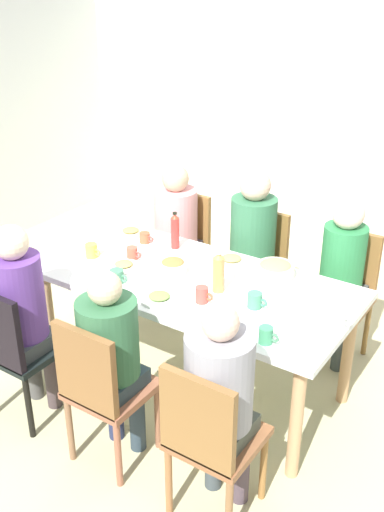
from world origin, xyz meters
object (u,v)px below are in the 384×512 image
object	(u,v)px
cup_5	(255,300)
plate_2	(159,298)
person_2	(220,392)
cup_1	(92,251)
cup_3	(132,253)
cup_4	(338,319)
cup_6	(117,276)
plate_3	(231,260)
dining_table	(192,290)
chair_1	(14,346)
bottle_0	(218,273)
bowl_0	(173,266)
cup_2	(145,238)
person_1	(21,306)
chair_0	(101,386)
person_3	(252,238)
plate_0	(124,266)
chair_2	(209,436)
cup_0	(266,335)
bottle_1	(175,231)
cup_7	(202,295)
plate_1	(131,232)
person_4	(175,224)
chair_5	(343,289)
chair_3	(257,264)
person_5	(341,268)
bowl_1	(275,269)

from	to	relation	value
cup_5	plate_2	bearing A→B (deg)	-154.83
person_2	plate_2	size ratio (longest dim) A/B	5.35
cup_1	cup_3	bearing A→B (deg)	27.25
cup_4	cup_6	bearing A→B (deg)	-168.08
plate_3	dining_table	bearing A→B (deg)	-104.43
cup_1	plate_2	bearing A→B (deg)	-16.50
chair_1	bottle_0	world-z (taller)	bottle_0
bowl_0	bottle_0	distance (m)	0.36
cup_3	cup_2	bearing A→B (deg)	110.01
person_1	bowl_0	world-z (taller)	person_1
chair_0	person_3	distance (m)	1.63
chair_1	plate_0	size ratio (longest dim) A/B	4.46
chair_1	cup_4	xyz separation A→B (m)	(1.59, 0.82, 0.31)
cup_3	cup_4	size ratio (longest dim) A/B	0.88
person_1	chair_2	distance (m)	1.34
person_3	cup_0	xyz separation A→B (m)	(0.69, -1.13, 0.06)
bowl_0	bottle_1	world-z (taller)	bottle_1
bowl_0	cup_7	bearing A→B (deg)	-30.28
cup_2	bottle_0	xyz separation A→B (m)	(0.77, -0.30, 0.08)
person_1	plate_1	distance (m)	1.08
person_3	plate_1	world-z (taller)	person_3
chair_1	bottle_1	size ratio (longest dim) A/B	3.54
person_2	person_4	bearing A→B (deg)	131.06
chair_1	plate_1	bearing A→B (deg)	93.60
chair_5	plate_2	bearing A→B (deg)	-119.78
chair_3	bowl_0	bearing A→B (deg)	-99.08
cup_5	cup_1	bearing A→B (deg)	-178.86
person_5	cup_2	world-z (taller)	person_5
plate_3	bottle_1	distance (m)	0.44
chair_5	bottle_0	distance (m)	1.07
person_1	cup_4	bearing A→B (deg)	24.77
chair_0	cup_0	distance (m)	0.89
cup_4	plate_2	bearing A→B (deg)	-162.45
plate_2	plate_3	bearing A→B (deg)	81.86
dining_table	cup_7	world-z (taller)	cup_7
dining_table	bowl_0	distance (m)	0.19
person_2	bottle_1	distance (m)	1.47
cup_3	cup_1	bearing A→B (deg)	-152.75
dining_table	plate_3	world-z (taller)	plate_3
person_5	plate_3	distance (m)	0.72
bowl_1	cup_0	xyz separation A→B (m)	(0.29, -0.67, -0.00)
person_2	person_4	world-z (taller)	person_2
dining_table	person_3	xyz separation A→B (m)	(-0.00, 0.76, 0.06)
cup_2	cup_3	distance (m)	0.26
chair_1	bowl_0	size ratio (longest dim) A/B	5.23
cup_5	cup_7	size ratio (longest dim) A/B	1.09
bottle_0	cup_7	bearing A→B (deg)	-92.66
person_1	chair_1	bearing A→B (deg)	-90.00
person_1	plate_2	size ratio (longest dim) A/B	5.61
bowl_0	bowl_1	xyz separation A→B (m)	(0.54, 0.31, 0.00)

